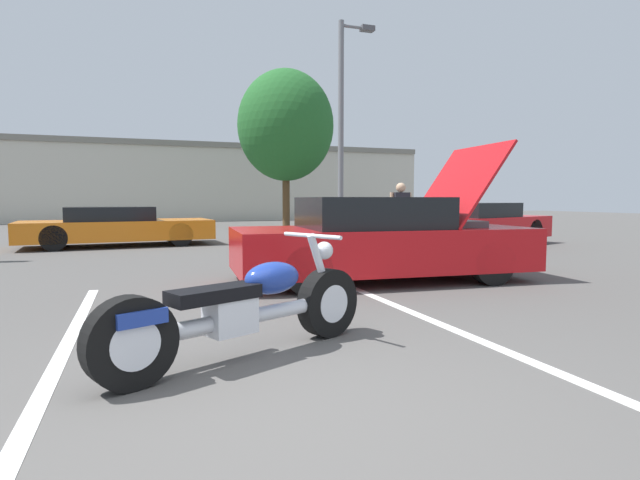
{
  "coord_description": "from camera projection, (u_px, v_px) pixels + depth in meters",
  "views": [
    {
      "loc": [
        -0.68,
        -2.66,
        1.24
      ],
      "look_at": [
        1.14,
        2.35,
        0.8
      ],
      "focal_mm": 28.0,
      "sensor_mm": 36.0,
      "label": 1
    }
  ],
  "objects": [
    {
      "name": "show_car_hood_open",
      "position": [
        382.0,
        240.0,
        7.56
      ],
      "size": [
        4.55,
        2.15,
        2.09
      ],
      "rotation": [
        0.0,
        0.0,
        -0.08
      ],
      "color": "red",
      "rests_on": "ground"
    },
    {
      "name": "parked_car_right_row",
      "position": [
        478.0,
        224.0,
        13.31
      ],
      "size": [
        4.79,
        3.06,
        1.14
      ],
      "rotation": [
        0.0,
        0.0,
        0.32
      ],
      "color": "red",
      "rests_on": "ground"
    },
    {
      "name": "spectator_near_motorcycle",
      "position": [
        400.0,
        213.0,
        10.88
      ],
      "size": [
        0.52,
        0.21,
        1.59
      ],
      "color": "#333338",
      "rests_on": "ground"
    },
    {
      "name": "tree_background",
      "position": [
        286.0,
        126.0,
        21.56
      ],
      "size": [
        4.15,
        4.15,
        6.8
      ],
      "color": "brown",
      "rests_on": "ground"
    },
    {
      "name": "ground_plane",
      "position": [
        272.0,
        418.0,
        2.82
      ],
      "size": [
        80.0,
        80.0,
        0.0
      ],
      "primitive_type": "plane",
      "color": "#514F4C"
    },
    {
      "name": "parking_stripe_middle",
      "position": [
        424.0,
        317.0,
        5.21
      ],
      "size": [
        0.12,
        5.77,
        0.01
      ],
      "primitive_type": "cube",
      "color": "white",
      "rests_on": "ground"
    },
    {
      "name": "parking_stripe_foreground",
      "position": [
        64.0,
        351.0,
        4.06
      ],
      "size": [
        0.12,
        5.77,
        0.01
      ],
      "primitive_type": "cube",
      "color": "white",
      "rests_on": "ground"
    },
    {
      "name": "motorcycle",
      "position": [
        244.0,
        310.0,
        3.86
      ],
      "size": [
        2.28,
        1.18,
        0.94
      ],
      "rotation": [
        0.0,
        0.0,
        0.42
      ],
      "color": "black",
      "rests_on": "ground"
    },
    {
      "name": "far_building",
      "position": [
        151.0,
        180.0,
        28.47
      ],
      "size": [
        32.0,
        4.2,
        4.4
      ],
      "color": "beige",
      "rests_on": "ground"
    },
    {
      "name": "parked_car_mid_row",
      "position": [
        117.0,
        227.0,
        13.16
      ],
      "size": [
        4.89,
        2.24,
        1.04
      ],
      "rotation": [
        0.0,
        0.0,
        0.08
      ],
      "color": "orange",
      "rests_on": "ground"
    },
    {
      "name": "light_pole",
      "position": [
        343.0,
        119.0,
        15.9
      ],
      "size": [
        1.21,
        0.28,
        6.83
      ],
      "color": "slate",
      "rests_on": "ground"
    }
  ]
}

